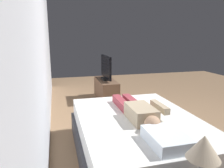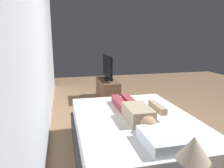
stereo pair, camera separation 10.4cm
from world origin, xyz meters
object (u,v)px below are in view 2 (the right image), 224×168
at_px(remote, 159,110).
at_px(tv_stand, 108,90).
at_px(person, 135,111).
at_px(pillow, 161,139).
at_px(lamp, 194,150).
at_px(bed, 135,138).
at_px(tv, 107,68).

height_order(remote, tv_stand, remote).
bearing_deg(person, pillow, 179.45).
relative_size(person, lamp, 3.00).
height_order(bed, remote, remote).
relative_size(person, tv_stand, 1.15).
relative_size(pillow, remote, 3.20).
distance_m(remote, lamp, 1.63).
bearing_deg(lamp, tv_stand, -4.13).
distance_m(person, lamp, 1.39).
distance_m(pillow, person, 0.75).
relative_size(bed, pillow, 4.35).
height_order(person, tv_stand, person).
height_order(pillow, remote, pillow).
height_order(tv_stand, lamp, lamp).
bearing_deg(tv_stand, bed, 175.76).
bearing_deg(bed, lamp, 176.09).
xyz_separation_m(person, tv_stand, (2.58, -0.19, -0.37)).
distance_m(tv, lamp, 3.96).
relative_size(bed, person, 1.66).
relative_size(remote, lamp, 0.36).
bearing_deg(remote, tv_stand, 5.13).
distance_m(pillow, tv_stand, 3.36).
height_order(tv, lamp, tv).
bearing_deg(lamp, pillow, -8.42).
bearing_deg(tv, remote, -174.87).
bearing_deg(tv_stand, person, 175.87).
xyz_separation_m(tv_stand, lamp, (-3.95, 0.29, 0.60)).
bearing_deg(bed, person, -14.10).
relative_size(pillow, tv, 0.55).
height_order(person, lamp, lamp).
distance_m(bed, pillow, 0.80).
height_order(person, tv, tv).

